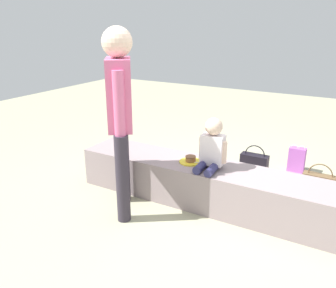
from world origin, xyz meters
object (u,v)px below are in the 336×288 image
at_px(water_bottle_near_gift, 163,160).
at_px(handbag_brown_canvas, 319,185).
at_px(child_seated, 212,147).
at_px(gift_bag, 297,159).
at_px(adult_standing, 120,106).
at_px(cake_plate, 191,160).
at_px(handbag_black_leather, 254,164).

distance_m(water_bottle_near_gift, handbag_brown_canvas, 1.75).
distance_m(child_seated, gift_bag, 1.47).
relative_size(child_seated, adult_standing, 0.29).
relative_size(cake_plate, water_bottle_near_gift, 1.02).
bearing_deg(handbag_black_leather, child_seated, -98.54).
height_order(adult_standing, handbag_black_leather, adult_standing).
distance_m(adult_standing, water_bottle_near_gift, 1.39).
distance_m(water_bottle_near_gift, handbag_black_leather, 1.08).
relative_size(adult_standing, handbag_brown_canvas, 4.65).
bearing_deg(gift_bag, handbag_black_leather, -142.42).
bearing_deg(water_bottle_near_gift, handbag_brown_canvas, 5.30).
distance_m(child_seated, handbag_black_leather, 1.08).
bearing_deg(handbag_black_leather, handbag_brown_canvas, -17.41).
height_order(child_seated, cake_plate, child_seated).
height_order(gift_bag, handbag_brown_canvas, handbag_brown_canvas).
distance_m(child_seated, handbag_brown_canvas, 1.24).
height_order(cake_plate, water_bottle_near_gift, cake_plate).
bearing_deg(water_bottle_near_gift, cake_plate, -40.03).
height_order(gift_bag, handbag_black_leather, handbag_black_leather).
relative_size(water_bottle_near_gift, handbag_black_leather, 0.63).
bearing_deg(handbag_black_leather, water_bottle_near_gift, -158.64).
distance_m(adult_standing, cake_plate, 0.89).
bearing_deg(handbag_black_leather, adult_standing, -119.86).
relative_size(gift_bag, water_bottle_near_gift, 1.51).
relative_size(adult_standing, gift_bag, 5.02).
xyz_separation_m(child_seated, handbag_black_leather, (0.14, 0.96, -0.48)).
xyz_separation_m(adult_standing, cake_plate, (0.45, 0.50, -0.59)).
xyz_separation_m(child_seated, cake_plate, (-0.23, 0.03, -0.19)).
distance_m(adult_standing, handbag_black_leather, 1.87).
height_order(cake_plate, gift_bag, cake_plate).
relative_size(cake_plate, gift_bag, 0.67).
bearing_deg(handbag_brown_canvas, gift_bag, 120.28).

